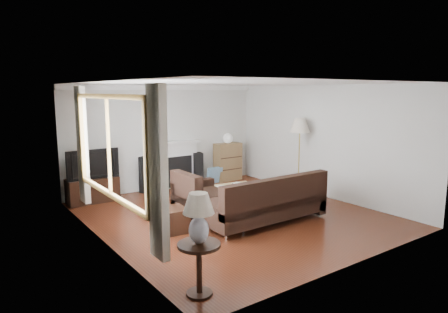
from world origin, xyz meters
TOP-DOWN VIEW (x-y plane):
  - room at (0.00, 0.00)m, footprint 5.10×5.60m
  - window at (-2.45, -0.20)m, footprint 0.12×2.74m
  - curtain_near at (-2.40, -1.72)m, footprint 0.10×0.35m
  - curtain_far at (-2.40, 1.32)m, footprint 0.10×0.35m
  - fireplace at (0.15, 2.64)m, footprint 1.40×0.26m
  - tv_stand at (-1.91, 2.48)m, footprint 1.05×0.47m
  - television at (-1.91, 2.48)m, footprint 1.09×0.14m
  - speaker_left at (-0.63, 2.54)m, footprint 0.33×0.35m
  - speaker_right at (0.78, 2.55)m, footprint 0.29×0.32m
  - bookshelf at (1.71, 2.53)m, footprint 0.72×0.34m
  - globe_lamp at (1.71, 2.53)m, footprint 0.26×0.26m
  - sectional_sofa at (0.19, -0.67)m, footprint 2.57×1.88m
  - coffee_table at (0.41, 0.61)m, footprint 1.08×0.69m
  - footstool at (-1.41, -0.15)m, footprint 0.52×0.52m
  - floor_lamp at (2.19, 0.41)m, footprint 0.55×0.55m
  - side_table at (-2.15, -2.22)m, footprint 0.51×0.51m
  - table_lamp at (-2.15, -2.22)m, footprint 0.36×0.36m

SIDE VIEW (x-z plane):
  - coffee_table at x=0.41m, z-range 0.00..0.40m
  - footstool at x=-1.41m, z-range 0.00..0.40m
  - tv_stand at x=-1.91m, z-range 0.00..0.53m
  - side_table at x=-2.15m, z-range 0.00..0.63m
  - speaker_right at x=0.78m, z-range 0.00..0.82m
  - sectional_sofa at x=0.19m, z-range 0.00..0.83m
  - speaker_left at x=-0.63m, z-range 0.00..0.85m
  - bookshelf at x=1.71m, z-range 0.00..0.99m
  - fireplace at x=0.15m, z-range 0.00..1.15m
  - television at x=-1.91m, z-range 0.53..1.16m
  - floor_lamp at x=2.19m, z-range 0.00..1.76m
  - table_lamp at x=-2.15m, z-range 0.63..1.22m
  - globe_lamp at x=1.71m, z-range 0.99..1.25m
  - room at x=0.00m, z-range -0.02..2.52m
  - curtain_near at x=-2.40m, z-range 0.35..2.45m
  - curtain_far at x=-2.40m, z-range 0.35..2.45m
  - window at x=-2.45m, z-range 0.78..2.32m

